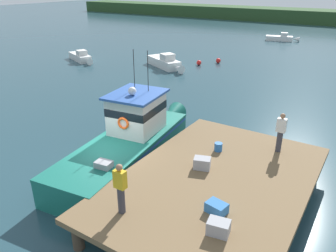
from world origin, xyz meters
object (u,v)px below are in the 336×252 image
(crate_stack_near_edge, at_px, (217,208))
(crate_stack_mid_dock, at_px, (202,163))
(bait_bucket, at_px, (218,147))
(mooring_buoy_channel_marker, at_px, (218,61))
(moored_boat_off_the_point, at_px, (166,63))
(deckhand_further_back, at_px, (121,188))
(moored_boat_far_right, at_px, (81,57))
(main_fishing_boat, at_px, (130,140))
(crate_single_by_cleat, at_px, (218,227))
(mooring_buoy_inshore, at_px, (199,63))
(deckhand_by_the_boat, at_px, (281,132))
(moored_boat_near_channel, at_px, (281,38))

(crate_stack_near_edge, bearing_deg, crate_stack_mid_dock, 126.94)
(bait_bucket, bearing_deg, mooring_buoy_channel_marker, 114.51)
(crate_stack_mid_dock, bearing_deg, moored_boat_off_the_point, 126.75)
(deckhand_further_back, relative_size, moored_boat_far_right, 0.37)
(main_fishing_boat, relative_size, moored_boat_off_the_point, 1.91)
(crate_single_by_cleat, height_order, mooring_buoy_channel_marker, crate_single_by_cleat)
(crate_single_by_cleat, relative_size, crate_stack_mid_dock, 1.00)
(crate_stack_mid_dock, xyz_separation_m, bait_bucket, (-0.08, 1.58, -0.04))
(crate_single_by_cleat, bearing_deg, mooring_buoy_inshore, 118.84)
(main_fishing_boat, relative_size, moored_boat_far_right, 2.24)
(crate_stack_mid_dock, height_order, moored_boat_off_the_point, crate_stack_mid_dock)
(deckhand_by_the_boat, height_order, moored_boat_near_channel, deckhand_by_the_boat)
(deckhand_further_back, xyz_separation_m, moored_boat_near_channel, (-6.32, 40.90, -1.68))
(bait_bucket, bearing_deg, mooring_buoy_inshore, 119.84)
(main_fishing_boat, height_order, moored_boat_off_the_point, main_fishing_boat)
(moored_boat_off_the_point, bearing_deg, deckhand_further_back, -60.25)
(deckhand_by_the_boat, distance_m, moored_boat_off_the_point, 19.64)
(crate_stack_mid_dock, relative_size, mooring_buoy_inshore, 1.29)
(bait_bucket, relative_size, moored_boat_off_the_point, 0.07)
(main_fishing_boat, distance_m, moored_boat_far_right, 21.57)
(crate_stack_near_edge, xyz_separation_m, deckhand_further_back, (-2.37, -1.50, 0.70))
(crate_stack_near_edge, height_order, crate_single_by_cleat, crate_single_by_cleat)
(crate_stack_near_edge, relative_size, deckhand_by_the_boat, 0.37)
(bait_bucket, relative_size, moored_boat_far_right, 0.08)
(main_fishing_boat, xyz_separation_m, moored_boat_off_the_point, (-8.25, 15.59, -0.54))
(crate_stack_mid_dock, distance_m, deckhand_further_back, 3.69)
(crate_stack_mid_dock, xyz_separation_m, deckhand_further_back, (-0.85, -3.53, 0.65))
(main_fishing_boat, xyz_separation_m, moored_boat_near_channel, (-3.21, 36.62, -0.63))
(deckhand_by_the_boat, bearing_deg, bait_bucket, -148.19)
(deckhand_by_the_boat, height_order, moored_boat_far_right, deckhand_by_the_boat)
(crate_single_by_cleat, xyz_separation_m, deckhand_further_back, (-2.80, -0.70, 0.66))
(moored_boat_near_channel, bearing_deg, bait_bucket, -78.80)
(bait_bucket, distance_m, deckhand_further_back, 5.21)
(mooring_buoy_inshore, bearing_deg, moored_boat_near_channel, 81.28)
(main_fishing_boat, bearing_deg, crate_stack_near_edge, -26.94)
(crate_single_by_cleat, distance_m, deckhand_by_the_boat, 5.72)
(main_fishing_boat, relative_size, deckhand_further_back, 6.11)
(mooring_buoy_inshore, bearing_deg, crate_stack_near_edge, -61.13)
(deckhand_further_back, relative_size, moored_boat_off_the_point, 0.31)
(deckhand_further_back, bearing_deg, crate_single_by_cleat, 14.09)
(moored_boat_off_the_point, distance_m, mooring_buoy_inshore, 3.37)
(deckhand_by_the_boat, xyz_separation_m, moored_boat_near_channel, (-9.14, 34.52, -1.68))
(crate_stack_mid_dock, bearing_deg, deckhand_by_the_boat, 55.32)
(bait_bucket, distance_m, moored_boat_off_the_point, 19.13)
(crate_single_by_cleat, xyz_separation_m, moored_boat_near_channel, (-9.12, 40.20, -1.02))
(crate_stack_mid_dock, distance_m, moored_boat_near_channel, 38.07)
(crate_stack_near_edge, bearing_deg, mooring_buoy_inshore, 118.87)
(main_fishing_boat, bearing_deg, moored_boat_off_the_point, 117.90)
(main_fishing_boat, xyz_separation_m, mooring_buoy_channel_marker, (-4.84, 19.94, -0.77))
(crate_stack_near_edge, height_order, moored_boat_near_channel, crate_stack_near_edge)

